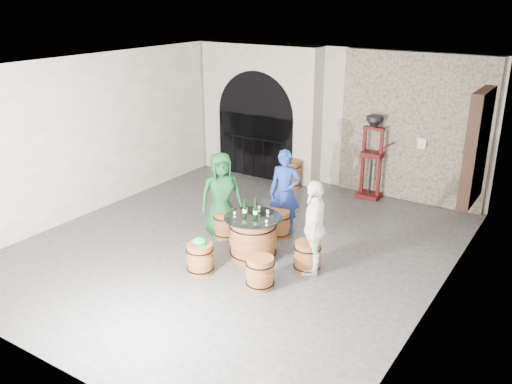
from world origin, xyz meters
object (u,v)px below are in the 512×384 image
Objects in this scene: person_blue at (285,192)px; barrel_stool_near_left at (200,258)px; person_green at (221,195)px; wine_bottle_left at (245,209)px; barrel_stool_far at (279,224)px; corking_press at (372,151)px; barrel_stool_left at (225,224)px; wine_bottle_center at (255,211)px; person_white at (314,227)px; side_barrel at (291,174)px; barrel_stool_near_right at (260,273)px; wine_bottle_right at (256,208)px; barrel_table at (253,238)px; barrel_stool_right at (307,256)px.

barrel_stool_near_left is at bearing -118.83° from person_blue.
person_green reaches higher than wine_bottle_left.
barrel_stool_far is 3.06m from corking_press.
wine_bottle_center is at bearing -24.67° from barrel_stool_left.
person_white is 2.42× the size of side_barrel.
barrel_stool_near_right is at bearing -38.13° from barrel_stool_left.
person_white reaches higher than barrel_stool_near_right.
person_blue is at bearing -103.77° from corking_press.
wine_bottle_center is 0.18× the size of corking_press.
wine_bottle_center is at bearing 12.96° from wine_bottle_left.
person_green is at bearing -86.20° from side_barrel.
barrel_table is at bearing -92.19° from wine_bottle_right.
wine_bottle_right is at bearing -70.26° from side_barrel.
barrel_table is 1.51× the size of side_barrel.
barrel_stool_near_left is 1.92m from person_white.
barrel_stool_right is 0.32× the size of person_green.
barrel_stool_left is at bearing 109.20° from barrel_stool_near_left.
person_green is 1.05m from wine_bottle_left.
barrel_table is 1.01m from barrel_stool_right.
barrel_stool_far is at bearing -22.35° from person_green.
wine_bottle_center is at bearing -57.66° from wine_bottle_right.
barrel_table is 1.18m from person_white.
person_blue reaches higher than person_white.
barrel_stool_near_right is 0.27× the size of corking_press.
person_green is at bearing 155.20° from wine_bottle_center.
person_blue is 2.46× the size of side_barrel.
person_blue is at bearing -11.27° from person_green.
wine_bottle_left is (-0.05, -1.05, 0.64)m from barrel_stool_far.
barrel_stool_far is at bearing 112.06° from barrel_stool_near_right.
barrel_table is at bearing -105.34° from person_blue.
wine_bottle_right is at bearing -178.39° from barrel_stool_right.
barrel_stool_near_right is at bearing -50.47° from barrel_table.
wine_bottle_center is (-0.59, 0.77, 0.64)m from barrel_stool_near_right.
wine_bottle_left is 3.76m from side_barrel.
barrel_stool_near_left is at bearing -173.15° from barrel_stool_near_right.
barrel_stool_right is at bearing 35.08° from barrel_stool_near_left.
wine_bottle_left and wine_bottle_center have the same top height.
wine_bottle_left is at bearing -99.58° from corking_press.
person_green reaches higher than barrel_stool_near_left.
side_barrel is (-1.13, 2.25, -0.48)m from person_blue.
barrel_stool_left is at bearing -154.57° from person_blue.
barrel_stool_left is 0.27× the size of corking_press.
barrel_stool_near_left is 0.78× the size of side_barrel.
person_blue is (-0.10, 1.25, 0.43)m from barrel_table.
barrel_stool_left is 1.17m from wine_bottle_right.
barrel_stool_right is 1.75m from barrel_stool_near_left.
barrel_stool_far is 1.00× the size of barrel_stool_right.
wine_bottle_right is 0.18× the size of corking_press.
person_blue is 4.95× the size of wine_bottle_left.
side_barrel is (-1.23, 3.50, -0.05)m from barrel_table.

